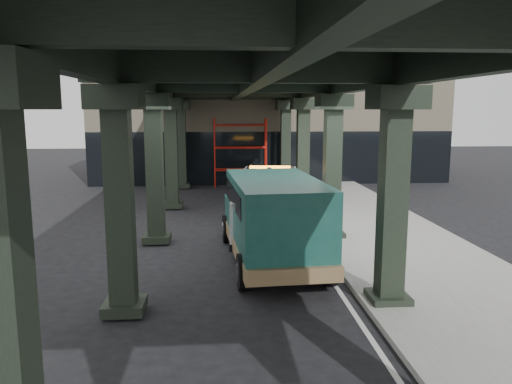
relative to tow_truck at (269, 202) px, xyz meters
name	(u,v)px	position (x,y,z in m)	size (l,w,h in m)	color
ground	(261,258)	(-0.53, -2.96, -1.19)	(90.00, 90.00, 0.00)	black
sidewalk	(383,236)	(3.97, -0.96, -1.12)	(5.00, 40.00, 0.15)	gray
lane_stripe	(305,240)	(1.17, -0.96, -1.19)	(0.12, 38.00, 0.01)	silver
viaduct	(244,80)	(-0.93, -0.96, 4.27)	(7.40, 32.00, 6.40)	black
building	(266,117)	(1.47, 17.04, 2.81)	(22.00, 10.00, 8.00)	#C6B793
scaffolding	(240,151)	(-0.53, 11.69, 0.92)	(3.08, 0.88, 4.00)	red
tow_truck	(269,202)	(0.00, 0.00, 0.00)	(2.94, 7.64, 2.45)	black
towed_van	(273,218)	(-0.24, -3.54, 0.19)	(2.93, 6.51, 2.58)	#13463E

